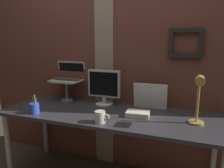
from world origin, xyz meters
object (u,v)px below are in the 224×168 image
object	(u,v)px
pen_cup	(34,108)
coffee_mug	(100,117)
desk_lamp	(199,95)
whiteboard_panel	(150,96)
monitor	(104,86)
laptop	(69,75)

from	to	relation	value
pen_cup	coffee_mug	xyz separation A→B (m)	(0.65, -0.00, -0.00)
desk_lamp	pen_cup	bearing A→B (deg)	-171.97
whiteboard_panel	coffee_mug	xyz separation A→B (m)	(-0.31, -0.50, -0.08)
coffee_mug	whiteboard_panel	bearing A→B (deg)	58.06
monitor	desk_lamp	bearing A→B (deg)	-17.44
monitor	desk_lamp	xyz separation A→B (m)	(0.89, -0.28, 0.05)
laptop	desk_lamp	distance (m)	1.38
whiteboard_panel	laptop	bearing A→B (deg)	177.65
whiteboard_panel	monitor	bearing A→B (deg)	-177.10
monitor	laptop	xyz separation A→B (m)	(-0.44, 0.06, 0.07)
laptop	pen_cup	distance (m)	0.58
whiteboard_panel	pen_cup	world-z (taller)	whiteboard_panel
pen_cup	coffee_mug	size ratio (longest dim) A/B	1.40
desk_lamp	pen_cup	world-z (taller)	desk_lamp
desk_lamp	coffee_mug	distance (m)	0.78
whiteboard_panel	pen_cup	size ratio (longest dim) A/B	1.83
coffee_mug	monitor	bearing A→B (deg)	108.57
laptop	desk_lamp	bearing A→B (deg)	-14.34
coffee_mug	pen_cup	bearing A→B (deg)	179.98
desk_lamp	monitor	bearing A→B (deg)	162.56
pen_cup	laptop	bearing A→B (deg)	84.81
monitor	desk_lamp	distance (m)	0.93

